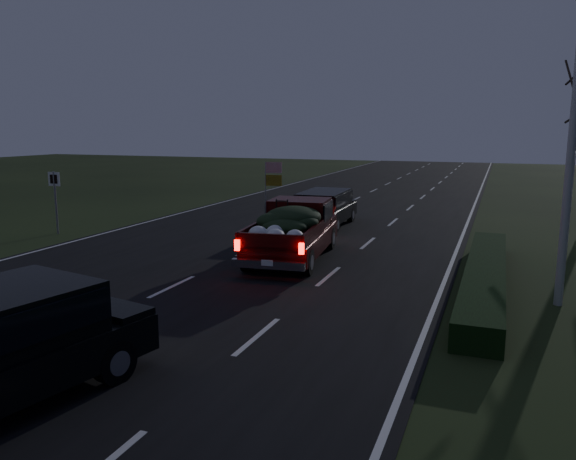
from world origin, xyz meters
The scene contains 6 objects.
ground centered at (0.00, 0.00, 0.00)m, with size 120.00×120.00×0.00m, color black.
road_asphalt centered at (0.00, 0.00, 0.01)m, with size 14.00×120.00×0.02m, color black.
hedge_row centered at (7.80, 3.00, 0.30)m, with size 1.00×10.00×0.60m, color black.
route_sign centered at (-8.50, 5.00, 1.66)m, with size 0.55×0.08×2.50m.
pickup_truck centered at (1.87, 4.25, 1.04)m, with size 2.61×5.51×2.79m.
lead_suv centered at (1.02, 10.46, 0.95)m, with size 1.94×4.40×1.25m.
Camera 1 is at (8.04, -12.41, 4.20)m, focal length 35.00 mm.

